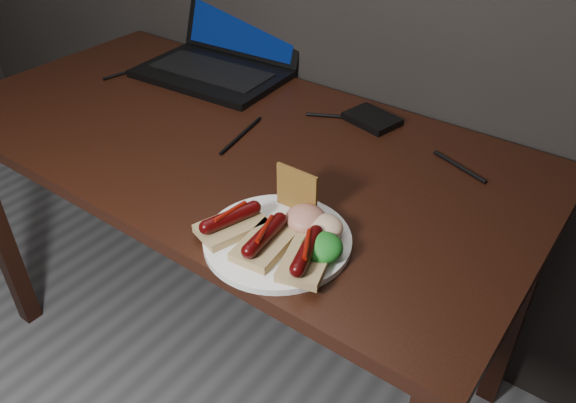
# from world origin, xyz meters

# --- Properties ---
(desk) EXTENTS (1.40, 0.70, 0.75)m
(desk) POSITION_xyz_m (0.00, 1.38, 0.66)
(desk) COLOR black
(desk) RESTS_ON ground
(laptop) EXTENTS (0.41, 0.36, 0.25)m
(laptop) POSITION_xyz_m (-0.26, 1.66, 0.80)
(laptop) COLOR black
(laptop) RESTS_ON desk
(hard_drive) EXTENTS (0.14, 0.11, 0.02)m
(hard_drive) POSITION_xyz_m (0.23, 1.63, 0.76)
(hard_drive) COLOR black
(hard_drive) RESTS_ON desk
(desk_cables) EXTENTS (1.02, 0.37, 0.01)m
(desk_cables) POSITION_xyz_m (0.03, 1.52, 0.75)
(desk_cables) COLOR black
(desk_cables) RESTS_ON desk
(plate) EXTENTS (0.27, 0.27, 0.01)m
(plate) POSITION_xyz_m (0.32, 1.15, 0.76)
(plate) COLOR white
(plate) RESTS_ON desk
(bread_sausage_left) EXTENTS (0.10, 0.13, 0.04)m
(bread_sausage_left) POSITION_xyz_m (0.24, 1.12, 0.78)
(bread_sausage_left) COLOR tan
(bread_sausage_left) RESTS_ON plate
(bread_sausage_center) EXTENTS (0.08, 0.12, 0.04)m
(bread_sausage_center) POSITION_xyz_m (0.32, 1.11, 0.78)
(bread_sausage_center) COLOR tan
(bread_sausage_center) RESTS_ON plate
(bread_sausage_right) EXTENTS (0.10, 0.13, 0.04)m
(bread_sausage_right) POSITION_xyz_m (0.40, 1.12, 0.78)
(bread_sausage_right) COLOR tan
(bread_sausage_right) RESTS_ON plate
(crispbread) EXTENTS (0.08, 0.01, 0.08)m
(crispbread) POSITION_xyz_m (0.30, 1.23, 0.80)
(crispbread) COLOR #A6742D
(crispbread) RESTS_ON plate
(salad_greens) EXTENTS (0.07, 0.07, 0.04)m
(salad_greens) POSITION_xyz_m (0.40, 1.15, 0.78)
(salad_greens) COLOR #13631C
(salad_greens) RESTS_ON plate
(salsa_mound) EXTENTS (0.07, 0.07, 0.04)m
(salsa_mound) POSITION_xyz_m (0.34, 1.20, 0.78)
(salsa_mound) COLOR maroon
(salsa_mound) RESTS_ON plate
(coleslaw_mound) EXTENTS (0.06, 0.06, 0.04)m
(coleslaw_mound) POSITION_xyz_m (0.38, 1.20, 0.78)
(coleslaw_mound) COLOR white
(coleslaw_mound) RESTS_ON plate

